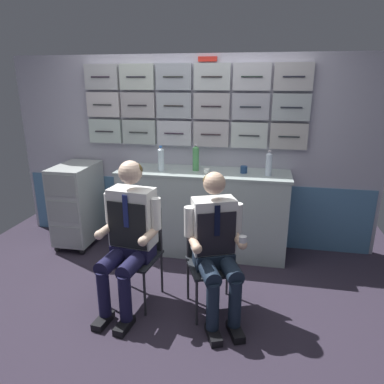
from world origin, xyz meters
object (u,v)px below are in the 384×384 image
folding_chair_left (138,244)px  crew_member_left (129,230)px  service_trolley (78,203)px  crew_member_right (216,242)px  folding_chair_right (211,251)px  water_bottle_short (196,158)px  paper_cup_blue (244,169)px

folding_chair_left → crew_member_left: bearing=-97.2°
service_trolley → crew_member_right: size_ratio=0.79×
folding_chair_right → crew_member_right: (0.06, -0.15, 0.15)m
service_trolley → folding_chair_right: 1.92m
service_trolley → folding_chair_left: service_trolley is taller
folding_chair_left → crew_member_left: (-0.02, -0.16, 0.19)m
folding_chair_left → crew_member_left: crew_member_left is taller
service_trolley → water_bottle_short: (1.38, 0.11, 0.57)m
folding_chair_left → crew_member_right: size_ratio=0.68×
water_bottle_short → paper_cup_blue: bearing=-1.1°
crew_member_right → folding_chair_right: bearing=112.9°
service_trolley → crew_member_right: 2.05m
crew_member_right → water_bottle_short: water_bottle_short is taller
crew_member_right → water_bottle_short: size_ratio=4.18×
folding_chair_left → folding_chair_right: same height
crew_member_left → folding_chair_left: bearing=82.8°
folding_chair_right → water_bottle_short: 1.20m
water_bottle_short → crew_member_left: bearing=-106.9°
service_trolley → crew_member_left: (1.03, -1.04, 0.18)m
paper_cup_blue → folding_chair_right: bearing=-101.6°
paper_cup_blue → service_trolley: bearing=-177.0°
folding_chair_right → crew_member_right: 0.22m
paper_cup_blue → water_bottle_short: bearing=178.9°
water_bottle_short → paper_cup_blue: size_ratio=3.89×
service_trolley → folding_chair_right: (1.70, -0.89, -0.01)m
paper_cup_blue → folding_chair_left: bearing=-130.8°
folding_chair_left → crew_member_left: 0.25m
crew_member_left → crew_member_right: (0.73, -0.00, -0.04)m
crew_member_left → folding_chair_right: bearing=12.5°
crew_member_left → folding_chair_right: size_ratio=1.54×
crew_member_right → folding_chair_left: bearing=167.4°
crew_member_left → crew_member_right: size_ratio=1.05×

